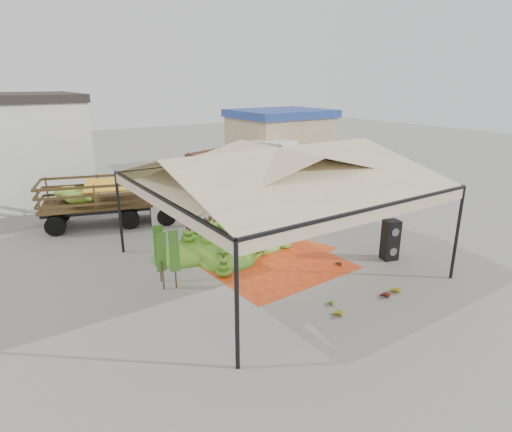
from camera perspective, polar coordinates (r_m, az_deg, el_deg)
ground at (r=14.80m, az=2.63°, el=-6.41°), size 90.00×90.00×0.00m
canopy_tent at (r=13.78m, az=2.82°, el=6.21°), size 8.10×8.10×4.00m
building_tan at (r=30.17m, az=3.25°, el=10.15°), size 6.30×5.30×4.10m
tarp_left at (r=14.87m, az=2.31°, el=-6.26°), size 4.61×4.41×0.01m
tarp_right at (r=15.84m, az=0.16°, el=-4.69°), size 5.36×5.49×0.01m
banana_heap at (r=15.75m, az=-4.31°, el=-2.70°), size 5.79×4.99×1.12m
hand_yellow_a at (r=13.44m, az=17.99°, el=-9.43°), size 0.54×0.46×0.22m
hand_yellow_b at (r=11.85m, az=10.75°, el=-12.68°), size 0.51×0.43×0.22m
hand_red_a at (r=14.87m, az=10.81°, el=-6.24°), size 0.42×0.35×0.17m
hand_red_b at (r=13.10m, az=16.70°, el=-10.06°), size 0.48×0.41×0.21m
hand_green at (r=12.38m, az=9.81°, el=-11.33°), size 0.45×0.40×0.17m
hanging_bunches at (r=15.05m, az=-0.01°, el=4.57°), size 1.74×0.24×0.20m
speaker_stack at (r=15.63m, az=17.48°, el=-3.06°), size 0.63×0.58×1.44m
banana_leaves at (r=13.53m, az=-11.46°, el=-9.21°), size 0.96×1.36×3.70m
vendor at (r=18.35m, az=-8.19°, el=1.17°), size 0.72×0.56×1.75m
truck_left at (r=19.47m, az=-17.50°, el=2.73°), size 6.39×3.78×2.08m
truck_right at (r=24.76m, az=-0.80°, el=7.24°), size 7.66×4.79×2.49m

